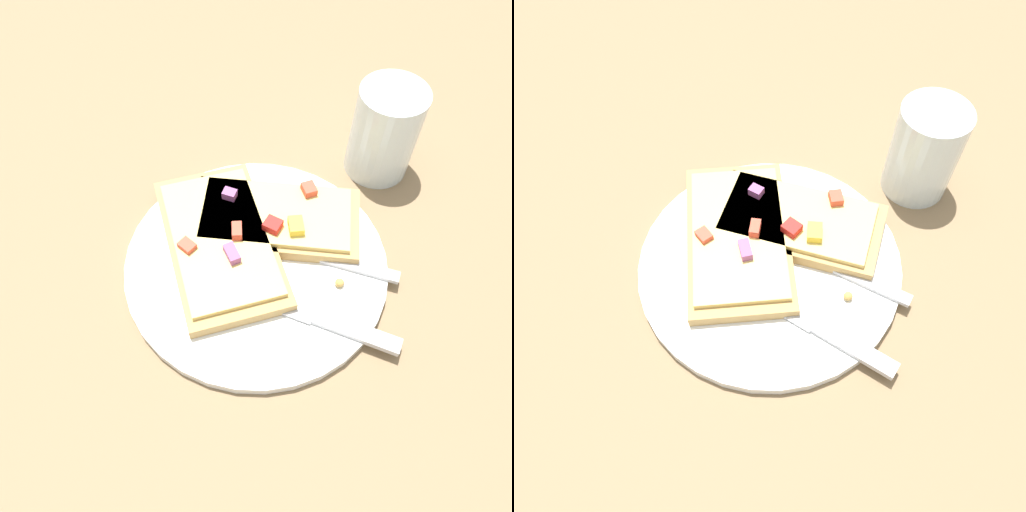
% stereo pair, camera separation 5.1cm
% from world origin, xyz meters
% --- Properties ---
extents(ground_plane, '(4.00, 4.00, 0.00)m').
position_xyz_m(ground_plane, '(0.00, 0.00, 0.00)').
color(ground_plane, '#7F6647').
extents(plate, '(0.27, 0.27, 0.01)m').
position_xyz_m(plate, '(0.00, 0.00, 0.01)').
color(plate, white).
rests_on(plate, ground).
extents(fork, '(0.18, 0.13, 0.01)m').
position_xyz_m(fork, '(0.04, 0.00, 0.01)').
color(fork, '#B7B7BC').
rests_on(fork, plate).
extents(knife, '(0.19, 0.15, 0.01)m').
position_xyz_m(knife, '(0.03, -0.07, 0.01)').
color(knife, '#B7B7BC').
rests_on(knife, plate).
extents(pizza_slice_main, '(0.11, 0.19, 0.03)m').
position_xyz_m(pizza_slice_main, '(-0.03, 0.03, 0.02)').
color(pizza_slice_main, tan).
rests_on(pizza_slice_main, plate).
extents(pizza_slice_corner, '(0.20, 0.15, 0.03)m').
position_xyz_m(pizza_slice_corner, '(0.03, 0.04, 0.02)').
color(pizza_slice_corner, tan).
rests_on(pizza_slice_corner, plate).
extents(crumb_scatter, '(0.11, 0.10, 0.01)m').
position_xyz_m(crumb_scatter, '(0.01, 0.00, 0.02)').
color(crumb_scatter, tan).
rests_on(crumb_scatter, plate).
extents(drinking_glass, '(0.07, 0.07, 0.11)m').
position_xyz_m(drinking_glass, '(0.18, 0.10, 0.05)').
color(drinking_glass, silver).
rests_on(drinking_glass, ground).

